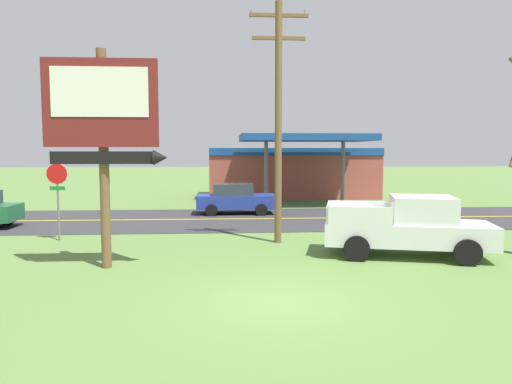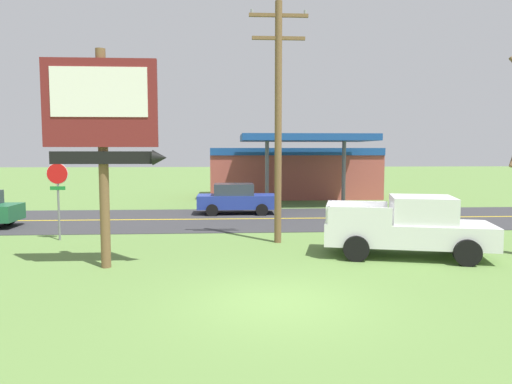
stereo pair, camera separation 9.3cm
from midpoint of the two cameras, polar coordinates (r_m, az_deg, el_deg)
name	(u,v)px [view 1 (the left image)]	position (r m, az deg, el deg)	size (l,w,h in m)	color
ground_plane	(279,302)	(10.97, 2.55, -13.12)	(180.00, 180.00, 0.00)	#5B7F3D
road_asphalt	(249,219)	(23.63, -0.90, -3.27)	(140.00, 8.00, 0.02)	#333335
road_centre_line	(249,219)	(23.63, -0.90, -3.24)	(126.00, 0.20, 0.01)	gold
motel_sign	(104,122)	(14.14, -18.08, 8.09)	(3.43, 0.54, 6.28)	brown
stop_sign	(57,187)	(19.36, -22.98, 0.50)	(0.80, 0.08, 2.95)	slate
utility_pole	(278,115)	(17.45, 2.56, 9.25)	(2.13, 0.26, 8.75)	brown
gas_station	(292,171)	(34.99, 4.28, 2.59)	(12.00, 11.50, 4.40)	#A84C42
pickup_white_parked_on_lawn	(409,227)	(16.01, 17.87, -4.03)	(5.52, 3.18, 1.96)	silver
car_blue_near_lane	(235,199)	(25.50, -2.62, -0.81)	(4.20, 2.00, 1.64)	#233893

